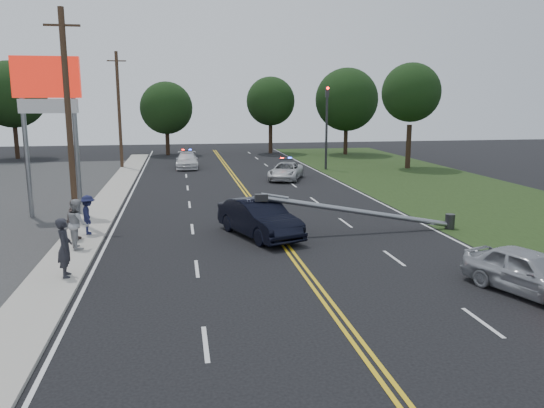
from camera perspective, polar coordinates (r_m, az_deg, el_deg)
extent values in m
plane|color=black|center=(15.90, 6.13, -10.64)|extent=(120.00, 120.00, 0.00)
cube|color=#A7A297|center=(25.22, -19.32, -2.88)|extent=(1.80, 70.00, 0.12)
cube|color=black|center=(30.52, 25.71, -1.12)|extent=(12.00, 80.00, 0.01)
cube|color=gold|center=(25.22, -0.13, -2.36)|extent=(0.36, 80.00, 0.00)
cylinder|color=gray|center=(29.26, -24.92, 5.40)|extent=(0.24, 0.24, 7.00)
cylinder|color=gray|center=(28.74, -20.27, 5.66)|extent=(0.24, 0.24, 7.00)
cube|color=#B8180C|center=(28.90, -23.14, 12.45)|extent=(3.20, 0.35, 2.00)
cube|color=white|center=(28.88, -22.93, 9.68)|extent=(2.80, 0.30, 0.70)
cylinder|color=#2D2D30|center=(45.97, 5.88, 8.05)|extent=(0.20, 0.20, 7.00)
cube|color=#2D2D30|center=(45.91, 5.96, 11.91)|extent=(0.28, 0.28, 0.90)
sphere|color=#FF0C07|center=(45.77, 6.02, 12.29)|extent=(0.22, 0.22, 0.22)
cylinder|color=#2D2D30|center=(25.94, 18.59, -1.80)|extent=(0.44, 0.44, 0.70)
cylinder|color=gray|center=(24.03, 9.34, -0.81)|extent=(8.90, 0.24, 1.80)
cube|color=#2D2D30|center=(22.81, -1.17, 0.70)|extent=(0.55, 0.32, 0.30)
cylinder|color=#382619|center=(26.67, -21.03, 8.48)|extent=(0.28, 0.28, 10.00)
cube|color=#382619|center=(26.87, -21.67, 17.44)|extent=(1.60, 0.10, 0.10)
cylinder|color=#382619|center=(48.45, -16.12, 9.60)|extent=(0.28, 0.28, 10.00)
cube|color=#382619|center=(48.56, -16.39, 14.56)|extent=(1.60, 0.10, 0.10)
cylinder|color=black|center=(60.58, -25.81, 6.19)|extent=(0.44, 0.44, 3.77)
sphere|color=black|center=(60.46, -26.18, 10.54)|extent=(6.68, 6.68, 6.68)
cylinder|color=black|center=(59.45, -11.17, 6.61)|extent=(0.44, 0.44, 2.96)
sphere|color=black|center=(59.30, -11.30, 10.10)|extent=(5.63, 5.63, 5.63)
cylinder|color=black|center=(60.33, -0.16, 7.08)|extent=(0.44, 0.44, 3.38)
sphere|color=black|center=(60.18, -0.16, 11.00)|extent=(5.40, 5.40, 5.40)
cylinder|color=black|center=(59.67, 7.93, 6.98)|extent=(0.44, 0.44, 3.48)
sphere|color=black|center=(59.53, 8.04, 11.06)|extent=(6.84, 6.84, 6.84)
cylinder|color=black|center=(48.27, 14.46, 6.00)|extent=(0.44, 0.44, 3.81)
sphere|color=black|center=(48.11, 14.73, 11.53)|extent=(5.05, 5.05, 5.05)
imported|color=black|center=(23.12, -1.37, -1.54)|extent=(3.40, 5.28, 1.64)
imported|color=#A6A9AE|center=(18.12, 25.96, -6.61)|extent=(2.98, 4.49, 1.42)
imported|color=silver|center=(40.06, 1.50, 3.56)|extent=(3.69, 5.06, 1.28)
imported|color=silver|center=(47.40, -9.14, 4.63)|extent=(1.97, 4.70, 1.36)
imported|color=#24252C|center=(18.78, -21.41, -4.37)|extent=(0.57, 0.78, 1.99)
imported|color=#A0A0A5|center=(22.24, -20.19, -1.99)|extent=(1.01, 1.15, 1.97)
imported|color=#1A1D42|center=(24.42, -19.17, -1.09)|extent=(0.84, 1.21, 1.72)
imported|color=#554744|center=(23.62, -20.53, -1.59)|extent=(0.72, 1.09, 1.72)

